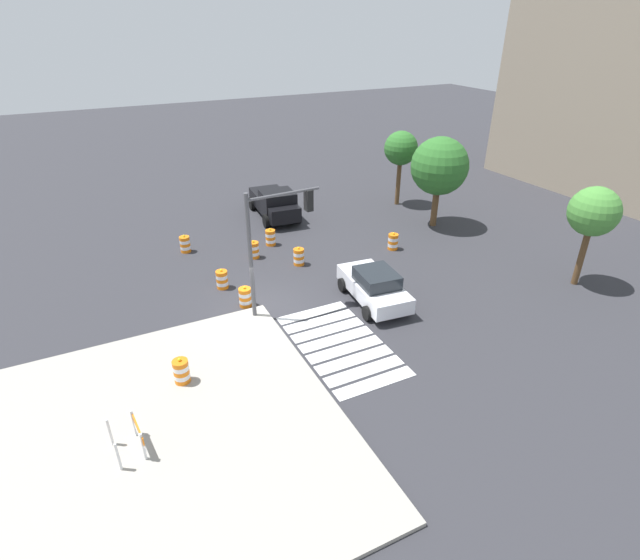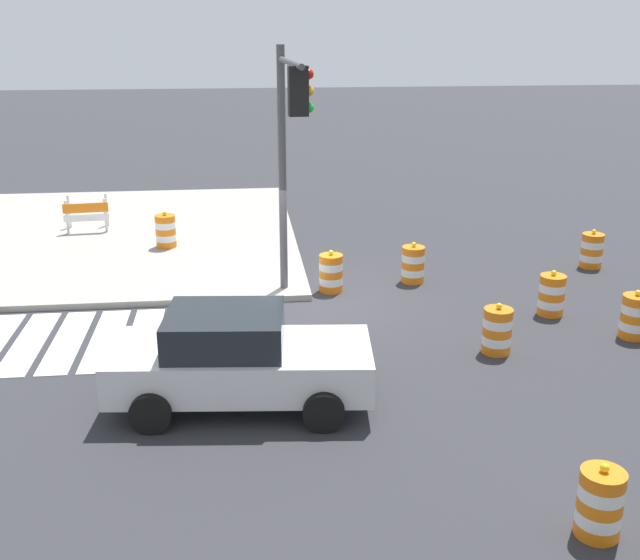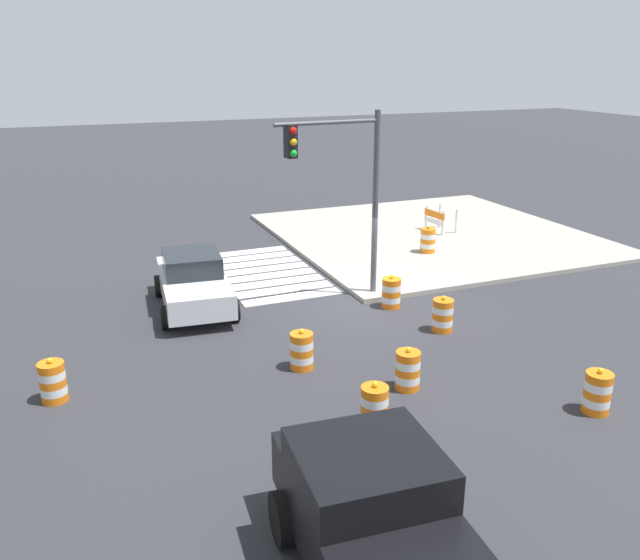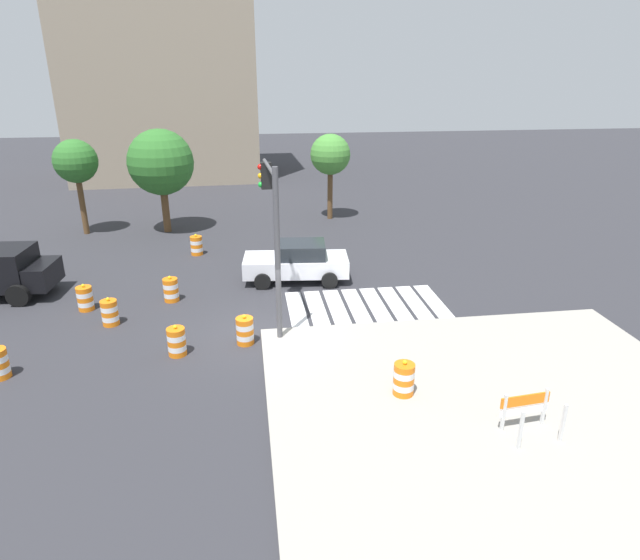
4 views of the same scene
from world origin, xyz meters
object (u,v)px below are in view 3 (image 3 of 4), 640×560
object	(u,v)px
traffic_barrel_opposite_curb	(408,370)
traffic_light_pole	(342,173)
traffic_barrel_on_sidewalk	(428,240)
construction_barricade	(437,218)
traffic_barrel_crosswalk_end	(391,293)
traffic_barrel_lane_center	(302,351)
sports_car	(193,281)
traffic_barrel_median_near	(443,315)
pickup_truck	(381,533)
traffic_barrel_far_curb	(597,393)
traffic_barrel_near_corner	(53,382)
traffic_barrel_median_far	(374,407)

from	to	relation	value
traffic_barrel_opposite_curb	traffic_light_pole	bearing A→B (deg)	-8.80
traffic_barrel_on_sidewalk	construction_barricade	bearing A→B (deg)	-38.16
traffic_barrel_crosswalk_end	traffic_barrel_lane_center	xyz separation A→B (m)	(-2.75, 3.88, 0.00)
sports_car	traffic_barrel_median_near	xyz separation A→B (m)	(-4.32, -5.86, -0.36)
pickup_truck	traffic_barrel_crosswalk_end	size ratio (longest dim) A/B	5.18
traffic_barrel_far_curb	traffic_barrel_lane_center	distance (m)	6.55
traffic_barrel_crosswalk_end	traffic_barrel_lane_center	world-z (taller)	same
traffic_light_pole	traffic_barrel_lane_center	bearing A→B (deg)	144.50
traffic_barrel_near_corner	traffic_barrel_crosswalk_end	distance (m)	9.65
sports_car	traffic_light_pole	world-z (taller)	traffic_light_pole
traffic_barrel_crosswalk_end	traffic_barrel_median_near	size ratio (longest dim) A/B	1.00
construction_barricade	traffic_barrel_median_near	bearing A→B (deg)	149.00
traffic_barrel_median_far	traffic_barrel_on_sidewalk	bearing A→B (deg)	-36.00
traffic_barrel_median_near	traffic_barrel_opposite_curb	world-z (taller)	same
pickup_truck	traffic_barrel_median_near	size ratio (longest dim) A/B	5.18
sports_car	traffic_barrel_crosswalk_end	distance (m)	5.86
traffic_barrel_on_sidewalk	traffic_light_pole	xyz separation A→B (m)	(-3.12, 4.92, 3.31)
traffic_barrel_lane_center	traffic_light_pole	distance (m)	5.80
traffic_barrel_median_far	traffic_barrel_lane_center	xyz separation A→B (m)	(3.02, 0.42, 0.00)
traffic_barrel_median_far	traffic_barrel_crosswalk_end	bearing A→B (deg)	-30.95
sports_car	construction_barricade	xyz separation A→B (m)	(4.41, -11.10, -0.09)
sports_car	traffic_barrel_on_sidewalk	xyz separation A→B (m)	(1.93, -9.16, -0.21)
traffic_barrel_crosswalk_end	construction_barricade	xyz separation A→B (m)	(6.64, -5.70, 0.27)
traffic_barrel_crosswalk_end	traffic_light_pole	xyz separation A→B (m)	(1.04, 1.17, 3.46)
traffic_barrel_median_far	construction_barricade	xyz separation A→B (m)	(12.41, -9.16, 0.27)
sports_car	traffic_barrel_crosswalk_end	bearing A→B (deg)	-112.43
traffic_barrel_median_far	traffic_barrel_far_curb	world-z (taller)	same
pickup_truck	traffic_barrel_on_sidewalk	size ratio (longest dim) A/B	5.18
traffic_barrel_far_curb	traffic_barrel_near_corner	bearing A→B (deg)	65.43
traffic_barrel_median_far	traffic_barrel_opposite_curb	xyz separation A→B (m)	(1.17, -1.42, 0.00)
traffic_barrel_lane_center	construction_barricade	distance (m)	13.42
pickup_truck	traffic_barrel_lane_center	distance (m)	7.03
traffic_barrel_crosswalk_end	traffic_barrel_median_near	bearing A→B (deg)	-167.78
traffic_barrel_on_sidewalk	traffic_barrel_median_near	bearing A→B (deg)	152.18
pickup_truck	traffic_barrel_opposite_curb	bearing A→B (deg)	-33.06
pickup_truck	traffic_barrel_opposite_curb	world-z (taller)	pickup_truck
pickup_truck	traffic_barrel_near_corner	distance (m)	8.50
pickup_truck	construction_barricade	bearing A→B (deg)	-34.11
pickup_truck	traffic_barrel_lane_center	world-z (taller)	pickup_truck
traffic_barrel_crosswalk_end	traffic_barrel_opposite_curb	world-z (taller)	same
traffic_barrel_far_curb	traffic_light_pole	distance (m)	9.04
traffic_barrel_near_corner	traffic_barrel_median_near	distance (m)	9.85
traffic_barrel_median_far	construction_barricade	size ratio (longest dim) A/B	0.78
traffic_barrel_lane_center	traffic_light_pole	size ratio (longest dim) A/B	0.19
pickup_truck	construction_barricade	xyz separation A→B (m)	(16.26, -11.01, -0.25)
traffic_barrel_near_corner	traffic_barrel_far_curb	distance (m)	11.56
traffic_barrel_near_corner	traffic_barrel_lane_center	distance (m)	5.55
traffic_barrel_far_curb	sports_car	bearing A→B (deg)	35.23
pickup_truck	traffic_barrel_median_far	world-z (taller)	pickup_truck
traffic_barrel_median_far	traffic_barrel_lane_center	world-z (taller)	same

